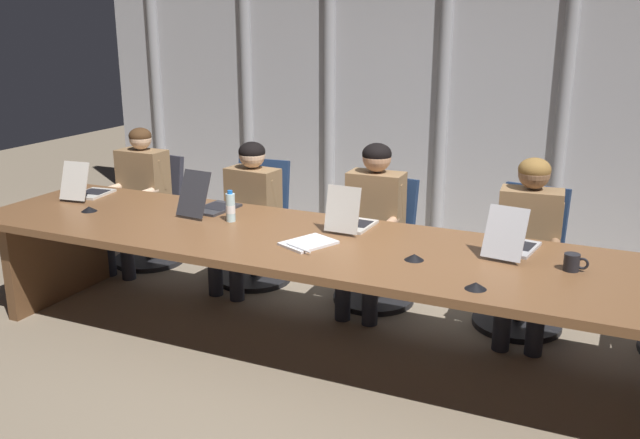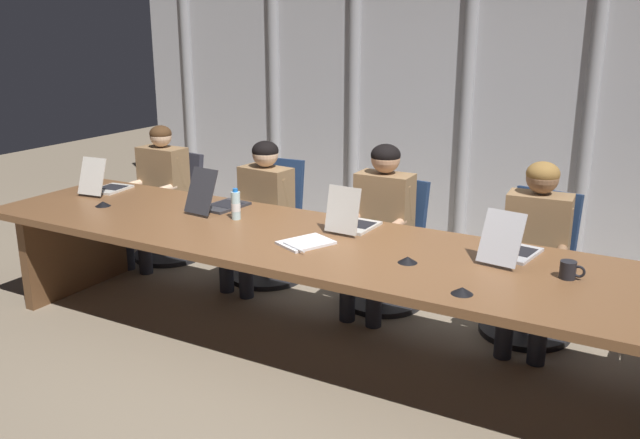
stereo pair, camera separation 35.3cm
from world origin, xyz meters
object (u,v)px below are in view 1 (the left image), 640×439
object	(u,v)px
laptop_right_mid	(512,243)
laptop_left_mid	(209,204)
laptop_center	(351,220)
water_bottle_primary	(231,207)
conference_mic_right_side	(476,286)
conference_mic_left_side	(414,257)
laptop_left_end	(87,189)
conference_mic_middle	(89,209)
office_chair_left_end	(151,223)
office_chair_center	(377,256)
person_left_mid	(247,206)
office_chair_right_mid	(523,275)
office_chair_left_mid	(256,236)
person_left_end	(137,191)
person_right_mid	(528,237)
person_center	(372,216)
spiral_notepad	(308,243)
coffee_mug_near	(573,262)

from	to	relation	value
laptop_right_mid	laptop_left_mid	bearing A→B (deg)	97.86
laptop_center	laptop_right_mid	xyz separation A→B (m)	(1.01, -0.04, -0.00)
laptop_center	water_bottle_primary	world-z (taller)	laptop_center
conference_mic_right_side	conference_mic_left_side	bearing A→B (deg)	144.86
laptop_left_end	conference_mic_left_side	xyz separation A→B (m)	(2.65, -0.34, -0.04)
conference_mic_middle	conference_mic_right_side	bearing A→B (deg)	-6.45
office_chair_left_end	laptop_left_mid	bearing A→B (deg)	62.90
office_chair_center	person_left_mid	size ratio (longest dim) A/B	0.80
laptop_left_end	office_chair_right_mid	size ratio (longest dim) A/B	0.45
laptop_left_end	office_chair_left_mid	bearing A→B (deg)	-61.53
laptop_left_mid	person_left_end	bearing A→B (deg)	68.30
person_left_end	person_right_mid	world-z (taller)	person_right_mid
conference_mic_left_side	conference_mic_right_side	world-z (taller)	same
laptop_left_end	laptop_center	xyz separation A→B (m)	(2.11, 0.06, 0.00)
person_right_mid	person_center	bearing A→B (deg)	-94.92
laptop_left_end	spiral_notepad	bearing A→B (deg)	-106.14
laptop_center	conference_mic_middle	world-z (taller)	laptop_center
water_bottle_primary	conference_mic_left_side	distance (m)	1.35
conference_mic_middle	spiral_notepad	bearing A→B (deg)	-0.97
person_left_mid	conference_mic_right_side	world-z (taller)	person_left_mid
person_center	person_left_mid	bearing A→B (deg)	-91.21
person_left_end	office_chair_right_mid	bearing A→B (deg)	93.45
laptop_left_mid	person_right_mid	xyz separation A→B (m)	(2.07, 0.55, -0.13)
office_chair_right_mid	conference_mic_right_side	distance (m)	1.40
person_center	coffee_mug_near	distance (m)	1.57
office_chair_left_mid	office_chair_center	xyz separation A→B (m)	(1.04, -0.00, -0.01)
coffee_mug_near	laptop_right_mid	bearing A→B (deg)	153.09
office_chair_left_end	conference_mic_middle	world-z (taller)	office_chair_left_end
office_chair_center	conference_mic_left_side	xyz separation A→B (m)	(0.59, -1.05, 0.42)
laptop_center	spiral_notepad	distance (m)	0.41
laptop_right_mid	office_chair_left_end	bearing A→B (deg)	85.30
office_chair_left_mid	office_chair_right_mid	size ratio (longest dim) A/B	1.01
person_left_end	spiral_notepad	distance (m)	2.19
office_chair_left_mid	conference_mic_middle	bearing A→B (deg)	-39.74
coffee_mug_near	conference_mic_middle	world-z (taller)	coffee_mug_near
coffee_mug_near	conference_mic_left_side	xyz separation A→B (m)	(-0.81, -0.19, -0.03)
person_right_mid	office_chair_center	bearing A→B (deg)	-102.79
person_left_end	person_right_mid	size ratio (longest dim) A/B	1.00
laptop_right_mid	person_right_mid	world-z (taller)	person_right_mid
person_left_end	conference_mic_left_side	distance (m)	2.80
office_chair_left_mid	person_left_end	xyz separation A→B (m)	(-1.02, -0.16, 0.31)
water_bottle_primary	conference_mic_middle	xyz separation A→B (m)	(-1.03, -0.20, -0.08)
water_bottle_primary	spiral_notepad	size ratio (longest dim) A/B	0.57
person_left_end	spiral_notepad	bearing A→B (deg)	66.26
laptop_center	office_chair_left_mid	xyz separation A→B (m)	(-1.08, 0.66, -0.45)
coffee_mug_near	office_chair_left_end	bearing A→B (deg)	165.93
person_right_mid	person_left_mid	bearing A→B (deg)	-94.77
office_chair_left_mid	spiral_notepad	distance (m)	1.49
laptop_center	water_bottle_primary	xyz separation A→B (m)	(-0.78, -0.17, 0.04)
person_center	office_chair_center	bearing A→B (deg)	-179.93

